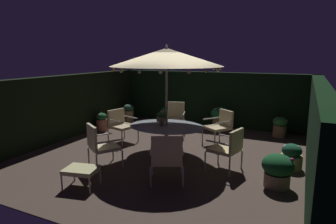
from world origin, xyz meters
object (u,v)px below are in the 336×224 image
patio_umbrella (167,57)px  patio_chair_northeast (175,117)px  ottoman_footrest (81,170)px  potted_plant_right_near (129,112)px  potted_plant_back_center (278,169)px  potted_plant_back_right (166,114)px  patio_chair_southwest (228,147)px  patio_chair_south (167,156)px  patio_dining_table (167,130)px  potted_plant_front_corner (102,122)px  patio_chair_east (121,123)px  potted_plant_back_left (291,157)px  centerpiece_planter (161,117)px  potted_plant_left_near (280,126)px  patio_chair_north (221,124)px  patio_chair_southeast (100,143)px  potted_plant_left_far (220,118)px

patio_umbrella → patio_chair_northeast: size_ratio=2.63×
ottoman_footrest → potted_plant_right_near: potted_plant_right_near is taller
potted_plant_right_near → potted_plant_back_center: size_ratio=1.03×
potted_plant_back_center → potted_plant_back_right: 5.81m
patio_chair_southwest → patio_chair_south: bearing=-128.4°
patio_dining_table → patio_chair_south: patio_chair_south is taller
potted_plant_back_center → potted_plant_front_corner: bearing=161.1°
patio_chair_south → potted_plant_front_corner: patio_chair_south is taller
patio_chair_east → ottoman_footrest: patio_chair_east is taller
patio_chair_northeast → patio_chair_south: patio_chair_northeast is taller
patio_chair_southwest → potted_plant_back_left: patio_chair_southwest is taller
potted_plant_back_left → ottoman_footrest: bearing=-142.6°
centerpiece_planter → potted_plant_left_near: (2.51, 2.96, -0.63)m
potted_plant_front_corner → potted_plant_right_near: (0.08, 1.49, 0.04)m
centerpiece_planter → potted_plant_back_center: (2.77, -0.67, -0.62)m
patio_chair_northeast → patio_chair_southwest: 2.93m
patio_chair_south → ottoman_footrest: size_ratio=1.46×
patio_chair_east → potted_plant_back_left: 4.51m
potted_plant_right_near → patio_chair_southwest: bearing=-34.0°
potted_plant_right_near → potted_plant_back_right: (1.25, 0.57, -0.05)m
patio_chair_south → potted_plant_right_near: bearing=130.7°
patio_chair_north → potted_plant_left_near: 2.07m
patio_umbrella → potted_plant_front_corner: patio_umbrella is taller
patio_chair_southwest → potted_plant_left_near: size_ratio=1.49×
patio_chair_east → patio_chair_south: patio_chair_south is taller
patio_chair_southeast → potted_plant_front_corner: (-1.97, 2.55, -0.24)m
ottoman_footrest → potted_plant_back_center: bearing=25.7°
patio_chair_south → potted_plant_left_far: bearing=92.4°
centerpiece_planter → potted_plant_left_near: 3.93m
patio_chair_northeast → potted_plant_right_near: size_ratio=1.56×
patio_chair_southeast → potted_plant_left_near: 5.44m
patio_chair_southwest → potted_plant_back_left: size_ratio=1.66×
potted_plant_back_center → patio_chair_northeast: bearing=142.8°
potted_plant_left_near → potted_plant_back_right: potted_plant_left_near is taller
patio_chair_east → potted_plant_back_right: (0.06, 2.80, -0.24)m
patio_chair_southwest → ottoman_footrest: (-2.27, -1.97, -0.21)m
patio_dining_table → potted_plant_left_far: (0.56, 2.86, -0.19)m
patio_chair_southeast → patio_chair_northeast: bearing=81.6°
potted_plant_right_near → potted_plant_back_left: size_ratio=1.18×
patio_chair_east → potted_plant_right_near: patio_chair_east is taller
potted_plant_back_center → patio_chair_east: bearing=164.9°
patio_chair_southeast → potted_plant_left_far: (1.49, 4.28, -0.12)m
potted_plant_left_far → potted_plant_back_right: (-2.14, 0.33, -0.13)m
potted_plant_front_corner → patio_chair_north: bearing=3.5°
patio_chair_southeast → potted_plant_left_far: size_ratio=1.26×
patio_dining_table → patio_umbrella: bearing=-146.5°
potted_plant_left_far → potted_plant_front_corner: bearing=-153.4°
potted_plant_right_near → potted_plant_front_corner: bearing=-93.1°
patio_chair_north → patio_chair_south: (-0.25, -2.90, -0.01)m
potted_plant_left_far → potted_plant_back_left: (2.30, -2.55, -0.16)m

